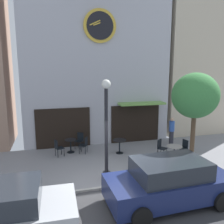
# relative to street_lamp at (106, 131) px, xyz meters

# --- Properties ---
(ground_plane) EXTENTS (27.49, 10.53, 0.13)m
(ground_plane) POSITION_rel_street_lamp_xyz_m (0.00, -0.59, -2.12)
(ground_plane) COLOR gray
(clock_building) EXTENTS (8.82, 3.69, 11.76)m
(clock_building) POSITION_rel_street_lamp_xyz_m (0.77, 5.87, 3.96)
(clock_building) COLOR #B2B2BC
(clock_building) RESTS_ON ground_plane
(neighbor_building_right) EXTENTS (6.00, 4.52, 11.53)m
(neighbor_building_right) POSITION_rel_street_lamp_xyz_m (8.45, 6.93, 3.67)
(neighbor_building_right) COLOR beige
(neighbor_building_right) RESTS_ON ground_plane
(street_lamp) EXTENTS (0.36, 0.36, 4.13)m
(street_lamp) POSITION_rel_street_lamp_xyz_m (0.00, 0.00, 0.00)
(street_lamp) COLOR black
(street_lamp) RESTS_ON ground_plane
(street_tree) EXTENTS (2.06, 1.85, 4.37)m
(street_tree) POSITION_rel_street_lamp_xyz_m (3.93, -0.02, 1.27)
(street_tree) COLOR brown
(street_tree) RESTS_ON ground_plane
(cafe_table_center_right) EXTENTS (0.62, 0.62, 0.73)m
(cafe_table_center_right) POSITION_rel_street_lamp_xyz_m (-1.13, 3.65, -1.61)
(cafe_table_center_right) COLOR black
(cafe_table_center_right) RESTS_ON ground_plane
(cafe_table_rightmost) EXTENTS (0.71, 0.71, 0.76)m
(cafe_table_rightmost) POSITION_rel_street_lamp_xyz_m (1.42, 2.85, -1.56)
(cafe_table_rightmost) COLOR black
(cafe_table_rightmost) RESTS_ON ground_plane
(cafe_table_center) EXTENTS (0.77, 0.77, 0.76)m
(cafe_table_center) POSITION_rel_street_lamp_xyz_m (3.74, 1.15, -1.54)
(cafe_table_center) COLOR black
(cafe_table_center) RESTS_ON ground_plane
(cafe_chair_right_end) EXTENTS (0.56, 0.56, 0.90)m
(cafe_chair_right_end) POSITION_rel_street_lamp_xyz_m (3.37, 1.85, -1.57)
(cafe_chair_right_end) COLOR black
(cafe_chair_right_end) RESTS_ON ground_plane
(cafe_chair_left_end) EXTENTS (0.56, 0.56, 0.90)m
(cafe_chair_left_end) POSITION_rel_street_lamp_xyz_m (-0.56, 4.23, -1.57)
(cafe_chair_left_end) COLOR black
(cafe_chair_left_end) RESTS_ON ground_plane
(cafe_chair_near_lamp) EXTENTS (0.48, 0.48, 0.90)m
(cafe_chair_near_lamp) POSITION_rel_street_lamp_xyz_m (4.50, 1.51, -1.57)
(cafe_chair_near_lamp) COLOR black
(cafe_chair_near_lamp) RESTS_ON ground_plane
(cafe_chair_under_awning) EXTENTS (0.51, 0.51, 0.90)m
(cafe_chair_under_awning) POSITION_rel_street_lamp_xyz_m (-1.82, 3.20, -1.57)
(cafe_chair_under_awning) COLOR black
(cafe_chair_under_awning) RESTS_ON ground_plane
(cafe_chair_facing_street) EXTENTS (0.54, 0.54, 0.90)m
(cafe_chair_facing_street) POSITION_rel_street_lamp_xyz_m (-0.41, 3.33, -1.57)
(cafe_chair_facing_street) COLOR black
(cafe_chair_facing_street) RESTS_ON ground_plane
(pedestrian_blue) EXTENTS (0.39, 0.39, 1.67)m
(pedestrian_blue) POSITION_rel_street_lamp_xyz_m (4.82, 3.41, -1.24)
(pedestrian_blue) COLOR #2D2D38
(pedestrian_blue) RESTS_ON ground_plane
(parked_car_navy) EXTENTS (4.36, 2.14, 1.55)m
(parked_car_navy) POSITION_rel_street_lamp_xyz_m (1.68, -2.16, -1.34)
(parked_car_navy) COLOR navy
(parked_car_navy) RESTS_ON ground_plane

